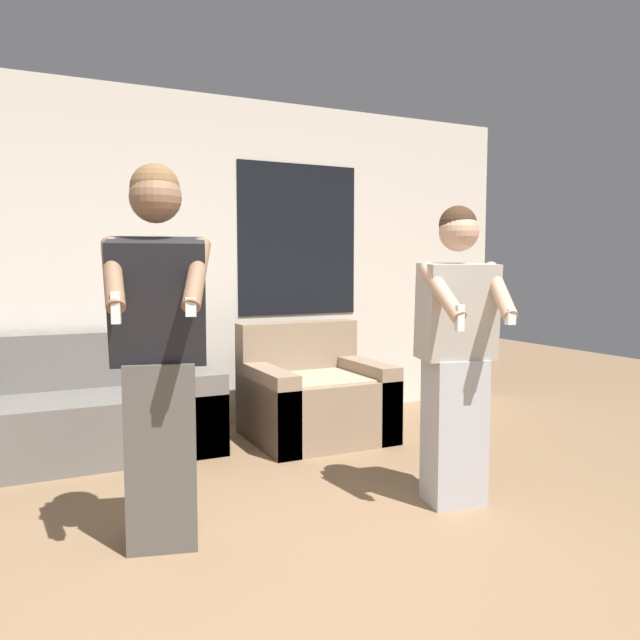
% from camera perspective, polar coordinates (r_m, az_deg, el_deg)
% --- Properties ---
extents(ground_plane, '(14.00, 14.00, 0.00)m').
position_cam_1_polar(ground_plane, '(2.48, -0.12, -27.18)').
color(ground_plane, '#846647').
extents(wall_back, '(6.73, 0.07, 2.70)m').
position_cam_1_polar(wall_back, '(5.12, -15.34, 5.14)').
color(wall_back, silver).
rests_on(wall_back, ground_plane).
extents(couch, '(1.82, 0.86, 0.84)m').
position_cam_1_polar(couch, '(4.69, -20.85, -7.98)').
color(couch, slate).
rests_on(couch, ground_plane).
extents(armchair, '(0.99, 0.90, 0.87)m').
position_cam_1_polar(armchair, '(4.85, -0.56, -7.16)').
color(armchair, '#937A60').
rests_on(armchair, ground_plane).
extents(person_left, '(0.51, 0.57, 1.78)m').
position_cam_1_polar(person_left, '(2.96, -14.49, -3.08)').
color(person_left, '#56514C').
rests_on(person_left, ground_plane).
extents(person_right, '(0.47, 0.52, 1.64)m').
position_cam_1_polar(person_right, '(3.50, 12.37, -3.11)').
color(person_right, '#B2B2B7').
rests_on(person_right, ground_plane).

